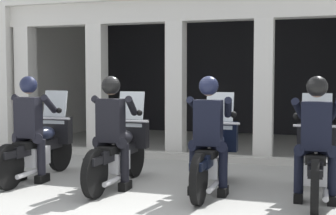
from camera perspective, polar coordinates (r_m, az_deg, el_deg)
name	(u,v)px	position (r m, az deg, el deg)	size (l,w,h in m)	color
ground_plane	(206,158)	(9.34, 4.53, -6.01)	(80.00, 80.00, 0.00)	#999993
station_building	(238,57)	(11.65, 8.37, 6.01)	(9.78, 4.70, 3.25)	black
kerb_strip	(213,158)	(9.00, 5.36, -6.00)	(9.28, 0.24, 0.12)	#B7B5AD
motorcycle_far_left	(41,146)	(7.71, -14.91, -4.44)	(0.62, 2.04, 1.35)	black
police_officer_far_left	(30,119)	(7.43, -16.15, -1.37)	(0.63, 0.61, 1.58)	black
motorcycle_center_left	(120,151)	(7.02, -5.74, -5.13)	(0.62, 2.04, 1.35)	black
police_officer_center_left	(112,122)	(6.71, -6.73, -1.78)	(0.63, 0.61, 1.58)	black
motorcycle_center_right	(213,154)	(6.69, 5.40, -5.57)	(0.62, 2.04, 1.35)	black
police_officer_center_right	(209,125)	(6.36, 4.87, -2.07)	(0.63, 0.61, 1.58)	black
motorcycle_far_right	(316,159)	(6.55, 17.20, -5.93)	(0.62, 2.04, 1.35)	black
police_officer_far_right	(316,128)	(6.21, 17.25, -2.37)	(0.63, 0.61, 1.58)	black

